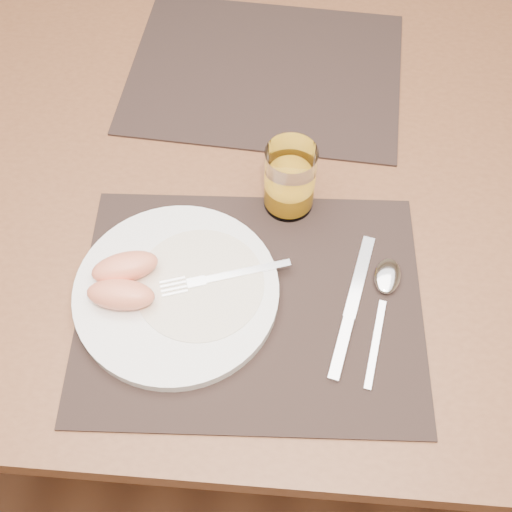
% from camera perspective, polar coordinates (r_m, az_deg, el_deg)
% --- Properties ---
extents(ground, '(5.00, 5.00, 0.00)m').
position_cam_1_polar(ground, '(1.62, -0.37, -9.71)').
color(ground, brown).
rests_on(ground, ground).
extents(table, '(1.40, 0.90, 0.75)m').
position_cam_1_polar(table, '(1.04, -0.57, 4.38)').
color(table, brown).
rests_on(table, ground).
extents(placemat_near, '(0.47, 0.37, 0.00)m').
position_cam_1_polar(placemat_near, '(0.85, -0.50, -4.29)').
color(placemat_near, black).
rests_on(placemat_near, table).
extents(placemat_far, '(0.47, 0.38, 0.00)m').
position_cam_1_polar(placemat_far, '(1.12, 0.81, 16.05)').
color(placemat_far, black).
rests_on(placemat_far, table).
extents(plate, '(0.27, 0.27, 0.02)m').
position_cam_1_polar(plate, '(0.85, -7.08, -3.18)').
color(plate, white).
rests_on(plate, placemat_near).
extents(plate_dressing, '(0.17, 0.17, 0.00)m').
position_cam_1_polar(plate_dressing, '(0.84, -5.03, -2.45)').
color(plate_dressing, white).
rests_on(plate_dressing, plate).
extents(fork, '(0.17, 0.07, 0.00)m').
position_cam_1_polar(fork, '(0.84, -3.72, -2.00)').
color(fork, silver).
rests_on(fork, plate).
extents(knife, '(0.06, 0.22, 0.01)m').
position_cam_1_polar(knife, '(0.84, 8.27, -5.37)').
color(knife, silver).
rests_on(knife, placemat_near).
extents(spoon, '(0.06, 0.19, 0.01)m').
position_cam_1_polar(spoon, '(0.87, 11.46, -2.59)').
color(spoon, silver).
rests_on(spoon, placemat_near).
extents(juice_glass, '(0.07, 0.07, 0.11)m').
position_cam_1_polar(juice_glass, '(0.90, 3.01, 6.62)').
color(juice_glass, white).
rests_on(juice_glass, placemat_near).
extents(grapefruit_wedges, '(0.10, 0.10, 0.04)m').
position_cam_1_polar(grapefruit_wedges, '(0.84, -11.75, -2.16)').
color(grapefruit_wedges, '#E8845E').
rests_on(grapefruit_wedges, plate).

